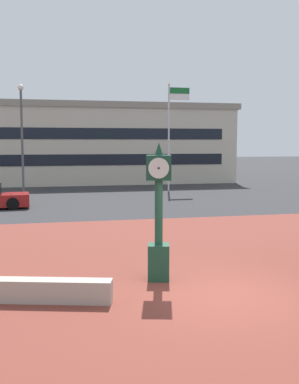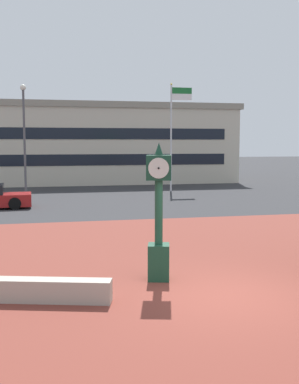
{
  "view_description": "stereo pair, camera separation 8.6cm",
  "coord_description": "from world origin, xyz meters",
  "views": [
    {
      "loc": [
        -3.86,
        -9.66,
        3.43
      ],
      "look_at": [
        -1.37,
        1.48,
        2.23
      ],
      "focal_mm": 43.49,
      "sensor_mm": 36.0,
      "label": 1
    },
    {
      "loc": [
        -3.78,
        -9.68,
        3.43
      ],
      "look_at": [
        -1.37,
        1.48,
        2.23
      ],
      "focal_mm": 43.49,
      "sensor_mm": 36.0,
      "label": 2
    }
  ],
  "objects": [
    {
      "name": "ground_plane",
      "position": [
        0.0,
        0.0,
        0.0
      ],
      "size": [
        200.0,
        200.0,
        0.0
      ],
      "primitive_type": "plane",
      "color": "#2D2D30"
    },
    {
      "name": "plaza_brick_paving",
      "position": [
        0.0,
        3.33,
        0.0
      ],
      "size": [
        44.0,
        14.67,
        0.01
      ],
      "primitive_type": "cube",
      "color": "brown",
      "rests_on": "ground"
    },
    {
      "name": "street_lamp_post",
      "position": [
        -5.24,
        19.96,
        4.24
      ],
      "size": [
        0.36,
        0.36,
        6.98
      ],
      "color": "#4C4C51",
      "rests_on": "ground"
    },
    {
      "name": "flagpole_primary",
      "position": [
        4.89,
        22.46,
        4.5
      ],
      "size": [
        1.57,
        0.14,
        7.62
      ],
      "color": "silver",
      "rests_on": "ground"
    },
    {
      "name": "civic_building",
      "position": [
        -1.7,
        34.05,
        3.4
      ],
      "size": [
        28.32,
        12.85,
        6.79
      ],
      "color": "beige",
      "rests_on": "ground"
    },
    {
      "name": "planter_wall",
      "position": [
        -4.08,
        0.42,
        0.25
      ],
      "size": [
        3.19,
        1.25,
        0.5
      ],
      "primitive_type": "cube",
      "rotation": [
        0.0,
        0.0,
        -0.27
      ],
      "color": "#ADA393",
      "rests_on": "ground"
    },
    {
      "name": "street_clock",
      "position": [
        -1.14,
        1.45,
        1.66
      ],
      "size": [
        0.74,
        0.77,
        3.45
      ],
      "rotation": [
        0.0,
        0.0,
        -0.25
      ],
      "color": "#19422D",
      "rests_on": "ground"
    }
  ]
}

